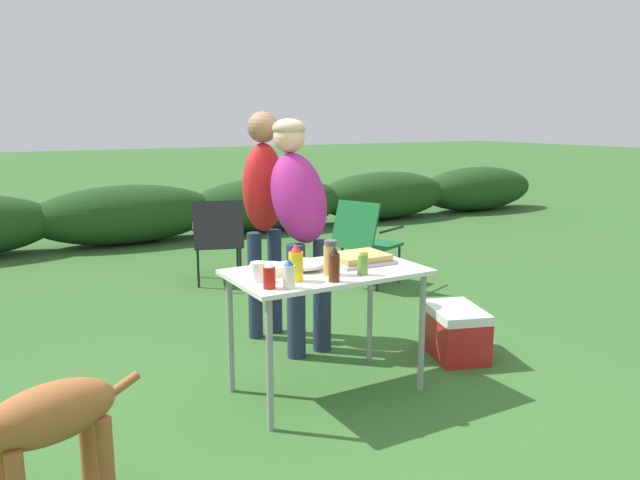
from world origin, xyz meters
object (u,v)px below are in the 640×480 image
Objects in this scene: food_tray at (359,259)px; paper_cup_stack at (258,272)px; relish_jar at (363,263)px; standing_person_in_red_jacket at (264,202)px; mayo_bottle at (289,274)px; dog at (37,424)px; mixing_bowl at (305,264)px; folding_table at (326,283)px; camp_chair_near_hedge at (218,237)px; plate_stack at (268,269)px; cooler_box at (455,332)px; bbq_sauce_bottle at (334,265)px; standing_person_with_beanie at (300,210)px; mustard_bottle at (296,263)px; spice_jar at (330,258)px; camp_chair_green_behind_table at (365,238)px; ketchup_bottle at (269,275)px.

food_tray is 0.71m from paper_cup_stack.
standing_person_in_red_jacket is at bearing 90.81° from relish_jar.
mayo_bottle reaches higher than dog.
folding_table is at bearing -31.49° from mixing_bowl.
relish_jar is (0.12, -0.19, 0.14)m from folding_table.
folding_table is 2.63m from camp_chair_near_hedge.
plate_stack reaches higher than dog.
plate_stack reaches higher than cooler_box.
mixing_bowl is 1.29m from cooler_box.
standing_person_with_beanie is (0.29, 0.93, 0.15)m from bbq_sauce_bottle.
mayo_bottle reaches higher than relish_jar.
standing_person_with_beanie reaches higher than plate_stack.
plate_stack is 2.62m from camp_chair_near_hedge.
mustard_bottle is 0.95m from standing_person_with_beanie.
relish_jar is at bearing -56.74° from cooler_box.
spice_jar is at bearing -92.34° from dog.
mayo_bottle is at bearing -157.42° from spice_jar.
food_tray is 2.22m from camp_chair_green_behind_table.
mayo_bottle is 1.09m from standing_person_with_beanie.
relish_jar reaches higher than paper_cup_stack.
paper_cup_stack is 0.13× the size of camp_chair_green_behind_table.
bbq_sauce_bottle is at bearing -29.86° from paper_cup_stack.
folding_table is at bearing -167.62° from food_tray.
food_tray is at bearing 19.60° from ketchup_bottle.
dog is at bearing -162.91° from food_tray.
folding_table is 0.69× the size of standing_person_with_beanie.
mixing_bowl is at bearing 91.55° from bbq_sauce_bottle.
folding_table is 3.04× the size of food_tray.
camp_chair_near_hedge is (0.76, 2.65, -0.32)m from paper_cup_stack.
mixing_bowl is 1.16× the size of mustard_bottle.
paper_cup_stack is 0.42m from spice_jar.
mustard_bottle is at bearing -72.87° from plate_stack.
camp_chair_green_behind_table is 1.49× the size of cooler_box.
cooler_box is at bearing -43.14° from standing_person_with_beanie.
mayo_bottle is 0.48m from relish_jar.
dog is 3.66m from camp_chair_near_hedge.
relish_jar reaches higher than folding_table.
folding_table is 0.34m from mustard_bottle.
spice_jar is at bearing -8.34° from paper_cup_stack.
food_tray is at bearing 60.67° from relish_jar.
standing_person_in_red_jacket is (-0.16, 1.01, 0.24)m from food_tray.
ketchup_bottle is 0.72× the size of mustard_bottle.
camp_chair_near_hedge reaches higher than dog.
plate_stack is 0.17m from paper_cup_stack.
paper_cup_stack is at bearing 171.66° from spice_jar.
plate_stack is 0.24m from mustard_bottle.
mixing_bowl is at bearing -72.28° from cooler_box.
paper_cup_stack is (-0.70, -0.10, 0.03)m from food_tray.
food_tray is 0.59m from plate_stack.
food_tray is 1.05m from standing_person_in_red_jacket.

